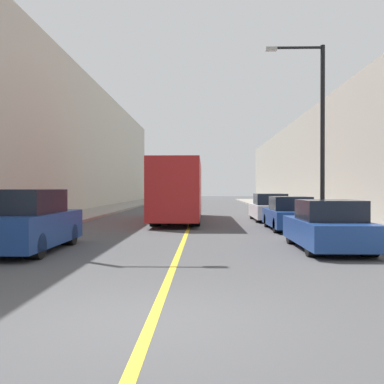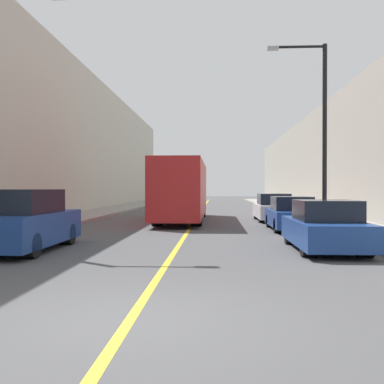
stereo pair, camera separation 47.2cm
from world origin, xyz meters
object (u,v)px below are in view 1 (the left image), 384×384
(car_right_far, at_px, (270,208))
(street_lamp_right, at_px, (318,123))
(parked_suv_left, at_px, (27,223))
(car_right_near, at_px, (328,227))
(car_right_mid, at_px, (289,215))
(bus, at_px, (179,190))

(car_right_far, distance_m, street_lamp_right, 6.78)
(parked_suv_left, relative_size, street_lamp_right, 0.58)
(parked_suv_left, relative_size, car_right_near, 1.06)
(car_right_mid, bearing_deg, bus, 133.87)
(bus, distance_m, car_right_far, 5.23)
(street_lamp_right, bearing_deg, car_right_far, 104.72)
(car_right_far, xyz_separation_m, street_lamp_right, (1.38, -5.26, 4.05))
(bus, height_order, car_right_near, bus)
(street_lamp_right, bearing_deg, car_right_mid, -162.28)
(car_right_mid, relative_size, car_right_far, 0.93)
(bus, xyz_separation_m, street_lamp_right, (6.50, -4.94, 2.99))
(car_right_near, xyz_separation_m, car_right_far, (0.02, 12.08, 0.02))
(car_right_mid, bearing_deg, parked_suv_left, -141.91)
(bus, relative_size, parked_suv_left, 2.43)
(parked_suv_left, relative_size, car_right_far, 0.98)
(bus, height_order, car_right_mid, bus)
(car_right_near, height_order, street_lamp_right, street_lamp_right)
(bus, xyz_separation_m, car_right_mid, (5.16, -5.37, -1.09))
(bus, relative_size, car_right_near, 2.57)
(car_right_mid, bearing_deg, car_right_near, -90.57)
(car_right_far, bearing_deg, parked_suv_left, -124.95)
(car_right_near, bearing_deg, car_right_far, 89.93)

